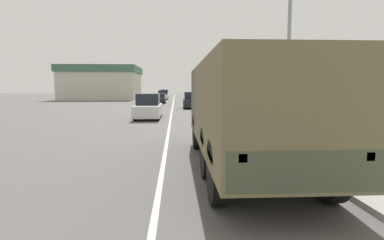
{
  "coord_description": "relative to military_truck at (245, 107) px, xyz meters",
  "views": [
    {
      "loc": [
        0.35,
        3.43,
        2.1
      ],
      "look_at": [
        0.85,
        12.58,
        1.12
      ],
      "focal_mm": 28.0,
      "sensor_mm": 36.0,
      "label": 1
    }
  ],
  "objects": [
    {
      "name": "building_distant",
      "position": [
        -15.39,
        49.4,
        1.46
      ],
      "size": [
        13.54,
        12.25,
        6.03
      ],
      "color": "beige",
      "rests_on": "ground"
    },
    {
      "name": "car_nearest_ahead",
      "position": [
        -3.68,
        13.29,
        -0.84
      ],
      "size": [
        1.71,
        4.57,
        1.71
      ],
      "color": "silver",
      "rests_on": "ground"
    },
    {
      "name": "utility_box",
      "position": [
        4.07,
        1.81,
        -1.23
      ],
      "size": [
        0.55,
        0.45,
        0.7
      ],
      "color": "#3D7042",
      "rests_on": "grass_strip_right"
    },
    {
      "name": "grass_strip_right",
      "position": [
        6.77,
        28.96,
        -1.59
      ],
      "size": [
        7.0,
        120.0,
        0.02
      ],
      "color": "#4C7538",
      "rests_on": "ground"
    },
    {
      "name": "pickup_truck",
      "position": [
        5.16,
        2.25,
        -0.67
      ],
      "size": [
        2.09,
        5.33,
        1.91
      ],
      "color": "silver",
      "rests_on": "grass_strip_right"
    },
    {
      "name": "car_fourth_ahead",
      "position": [
        -4.13,
        48.09,
        -0.86
      ],
      "size": [
        1.87,
        3.99,
        1.65
      ],
      "color": "silver",
      "rests_on": "ground"
    },
    {
      "name": "car_third_ahead",
      "position": [
        -4.02,
        33.93,
        -0.98
      ],
      "size": [
        1.7,
        4.68,
        1.36
      ],
      "color": "black",
      "rests_on": "ground"
    },
    {
      "name": "sidewalk_right",
      "position": [
        2.37,
        28.96,
        -1.54
      ],
      "size": [
        1.8,
        120.0,
        0.12
      ],
      "color": "#9E9B93",
      "rests_on": "ground"
    },
    {
      "name": "lane_centre_stripe",
      "position": [
        -2.13,
        28.96,
        -1.6
      ],
      "size": [
        0.12,
        120.0,
        0.0
      ],
      "color": "silver",
      "rests_on": "ground"
    },
    {
      "name": "car_farthest_ahead",
      "position": [
        -4.29,
        60.21,
        -0.82
      ],
      "size": [
        1.87,
        4.67,
        1.74
      ],
      "color": "silver",
      "rests_on": "ground"
    },
    {
      "name": "ground_plane",
      "position": [
        -2.13,
        28.96,
        -1.6
      ],
      "size": [
        180.0,
        180.0,
        0.0
      ],
      "primitive_type": "plane",
      "color": "#565451"
    },
    {
      "name": "military_truck",
      "position": [
        0.0,
        0.0,
        0.0
      ],
      "size": [
        2.36,
        7.53,
        2.72
      ],
      "color": "#474C38",
      "rests_on": "ground"
    },
    {
      "name": "lamp_post",
      "position": [
        2.39,
        4.0,
        2.37
      ],
      "size": [
        1.69,
        0.24,
        6.39
      ],
      "color": "gray",
      "rests_on": "sidewalk_right"
    },
    {
      "name": "car_second_ahead",
      "position": [
        -0.01,
        23.52,
        -0.85
      ],
      "size": [
        1.93,
        3.93,
        1.68
      ],
      "color": "black",
      "rests_on": "ground"
    }
  ]
}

